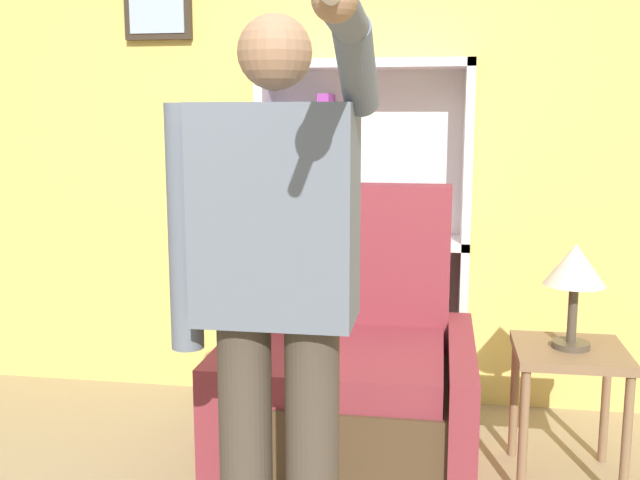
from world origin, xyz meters
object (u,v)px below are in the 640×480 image
side_table (569,371)px  table_lamp (575,270)px  armchair (351,386)px  person_standing (275,295)px  bookcase (340,252)px

side_table → table_lamp: size_ratio=1.33×
armchair → person_standing: bearing=-95.1°
side_table → bookcase: bearing=148.3°
bookcase → side_table: bearing=-31.7°
person_standing → side_table: person_standing is taller
armchair → side_table: armchair is taller
armchair → person_standing: (-0.09, -0.99, 0.62)m
bookcase → person_standing: (0.05, -1.66, 0.19)m
side_table → table_lamp: table_lamp is taller
armchair → table_lamp: (0.86, 0.05, 0.50)m
bookcase → side_table: size_ratio=3.09×
person_standing → table_lamp: size_ratio=4.13×
armchair → person_standing: person_standing is taller
armchair → table_lamp: bearing=3.1°
bookcase → side_table: (1.00, -0.62, -0.33)m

